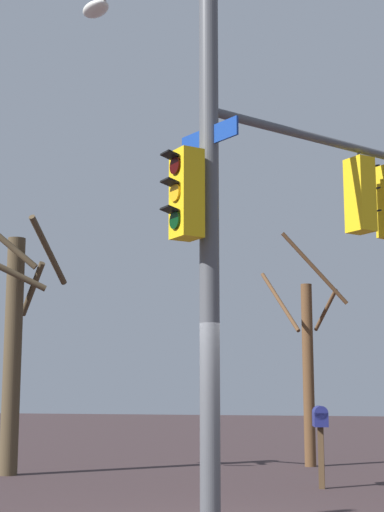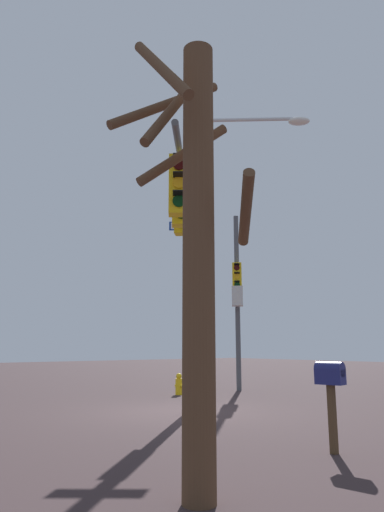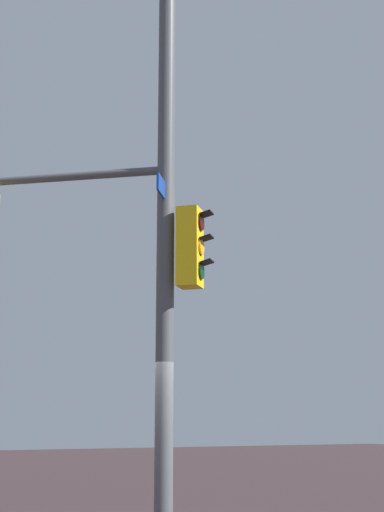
# 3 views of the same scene
# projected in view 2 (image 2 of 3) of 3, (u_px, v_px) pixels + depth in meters

# --- Properties ---
(ground_plane) EXTENTS (80.00, 80.00, 0.00)m
(ground_plane) POSITION_uv_depth(u_px,v_px,m) (182.00, 412.00, 11.71)
(ground_plane) COLOR #382A2B
(main_signal_pole_assembly) EXTENTS (4.51, 6.13, 8.48)m
(main_signal_pole_assembly) POSITION_uv_depth(u_px,v_px,m) (193.00, 223.00, 11.10)
(main_signal_pole_assembly) COLOR #4C4F54
(main_signal_pole_assembly) RESTS_ON ground
(secondary_pole_assembly) EXTENTS (0.69, 0.68, 6.89)m
(secondary_pole_assembly) POSITION_uv_depth(u_px,v_px,m) (237.00, 294.00, 17.95)
(secondary_pole_assembly) COLOR #4C4F54
(secondary_pole_assembly) RESTS_ON ground
(fire_hydrant) EXTENTS (0.38, 0.24, 0.73)m
(fire_hydrant) POSITION_uv_depth(u_px,v_px,m) (179.00, 385.00, 15.93)
(fire_hydrant) COLOR yellow
(fire_hydrant) RESTS_ON ground
(mailbox) EXTENTS (0.48, 0.31, 1.41)m
(mailbox) POSITION_uv_depth(u_px,v_px,m) (330.00, 381.00, 7.36)
(mailbox) COLOR #4C3823
(mailbox) RESTS_ON ground
(bare_tree_across_street) EXTENTS (1.88, 1.76, 5.66)m
(bare_tree_across_street) POSITION_uv_depth(u_px,v_px,m) (196.00, 233.00, 5.48)
(bare_tree_across_street) COLOR brown
(bare_tree_across_street) RESTS_ON ground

